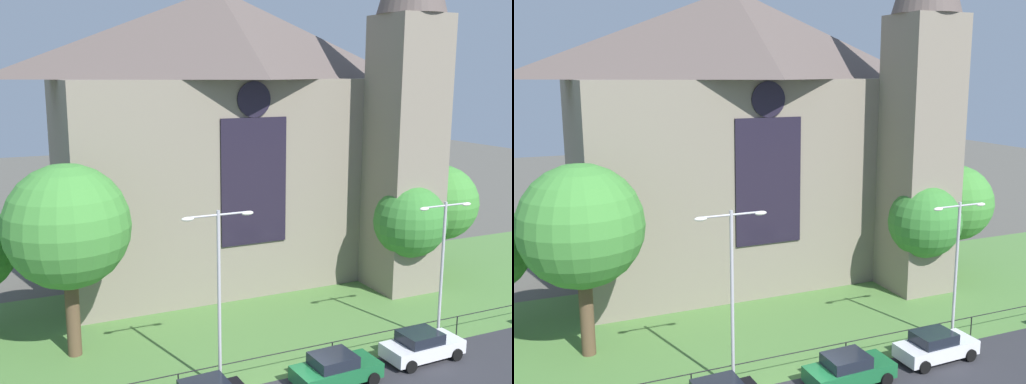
% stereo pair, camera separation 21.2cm
% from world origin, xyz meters
% --- Properties ---
extents(ground, '(160.00, 160.00, 0.00)m').
position_xyz_m(ground, '(0.00, 10.00, 0.00)').
color(ground, '#56544C').
extents(grass_verge, '(120.00, 20.00, 0.01)m').
position_xyz_m(grass_verge, '(0.00, 8.00, 0.00)').
color(grass_verge, '#517F3D').
rests_on(grass_verge, ground).
extents(church_building, '(23.20, 16.20, 26.00)m').
position_xyz_m(church_building, '(3.71, 17.70, 10.27)').
color(church_building, gray).
rests_on(church_building, ground).
extents(iron_railing, '(32.26, 0.07, 1.13)m').
position_xyz_m(iron_railing, '(2.94, 2.50, 0.98)').
color(iron_railing, black).
rests_on(iron_railing, ground).
extents(tree_left_near, '(6.33, 6.33, 10.05)m').
position_xyz_m(tree_left_near, '(-8.81, 8.71, 6.84)').
color(tree_left_near, brown).
rests_on(tree_left_near, ground).
extents(tree_right_far, '(5.44, 5.44, 7.91)m').
position_xyz_m(tree_right_far, '(17.41, 11.81, 5.17)').
color(tree_right_far, brown).
rests_on(tree_right_far, ground).
extents(tree_right_near, '(4.72, 4.72, 7.33)m').
position_xyz_m(tree_right_near, '(12.44, 8.83, 4.94)').
color(tree_right_near, '#423021').
rests_on(tree_right_near, ground).
extents(streetlamp_near, '(3.37, 0.26, 8.49)m').
position_xyz_m(streetlamp_near, '(-3.14, 2.40, 5.38)').
color(streetlamp_near, '#B2B2B7').
rests_on(streetlamp_near, ground).
extents(streetlamp_far, '(3.37, 0.26, 7.77)m').
position_xyz_m(streetlamp_far, '(9.58, 2.40, 4.98)').
color(streetlamp_far, '#B2B2B7').
rests_on(streetlamp_far, ground).
extents(parked_car_green, '(4.26, 2.14, 1.51)m').
position_xyz_m(parked_car_green, '(1.97, 0.60, 0.74)').
color(parked_car_green, '#196033').
rests_on(parked_car_green, ground).
extents(parked_car_white, '(4.26, 2.14, 1.51)m').
position_xyz_m(parked_car_white, '(7.30, 0.97, 0.74)').
color(parked_car_white, silver).
rests_on(parked_car_white, ground).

